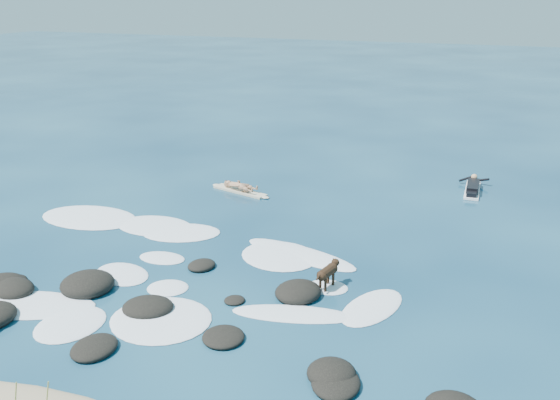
% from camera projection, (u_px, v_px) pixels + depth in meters
% --- Properties ---
extents(ground, '(160.00, 160.00, 0.00)m').
position_uv_depth(ground, '(227.00, 274.00, 17.34)').
color(ground, '#0A2642').
rests_on(ground, ground).
extents(reef_rocks, '(12.98, 6.15, 0.58)m').
position_uv_depth(reef_rocks, '(124.00, 313.00, 15.00)').
color(reef_rocks, black).
rests_on(reef_rocks, ground).
extents(breaking_foam, '(13.32, 8.26, 0.12)m').
position_uv_depth(breaking_foam, '(157.00, 268.00, 17.68)').
color(breaking_foam, white).
rests_on(breaking_foam, ground).
extents(standing_surfer_rig, '(2.83, 1.13, 1.63)m').
position_uv_depth(standing_surfer_rig, '(240.00, 176.00, 24.06)').
color(standing_surfer_rig, beige).
rests_on(standing_surfer_rig, ground).
extents(paddling_surfer_rig, '(1.20, 2.68, 0.46)m').
position_uv_depth(paddling_surfer_rig, '(473.00, 187.00, 24.33)').
color(paddling_surfer_rig, white).
rests_on(paddling_surfer_rig, ground).
extents(dog, '(0.45, 1.17, 0.75)m').
position_uv_depth(dog, '(328.00, 271.00, 16.32)').
color(dog, black).
rests_on(dog, ground).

